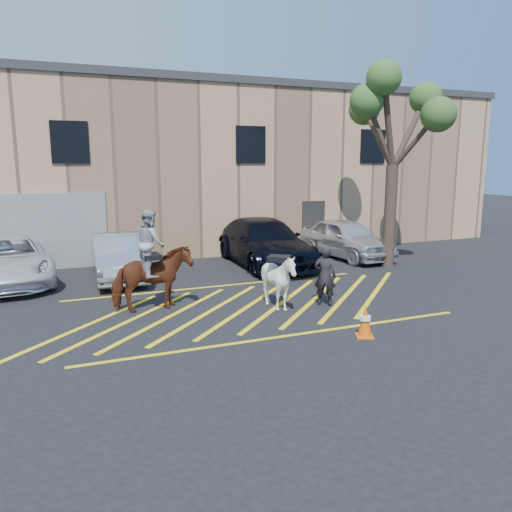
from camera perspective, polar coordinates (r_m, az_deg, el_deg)
name	(u,v)px	position (r m, az deg, el deg)	size (l,w,h in m)	color
ground	(243,304)	(13.97, -1.45, -5.52)	(90.00, 90.00, 0.00)	black
car_white_pickup	(6,260)	(18.06, -26.64, -0.44)	(2.55, 5.52, 1.53)	white
car_silver_sedan	(118,257)	(17.51, -15.48, -0.07)	(1.58, 4.53, 1.49)	#9BA1A9
car_blue_suv	(264,242)	(19.16, 0.95, 1.59)	(2.44, 5.99, 1.74)	black
car_white_suv	(346,238)	(20.92, 10.25, 2.01)	(1.89, 4.70, 1.60)	silver
handler	(325,276)	(13.81, 7.90, -2.25)	(0.61, 0.40, 1.66)	black
warehouse	(155,167)	(24.99, -11.51, 9.92)	(32.42, 10.20, 7.30)	tan
hatching_zone	(247,307)	(13.70, -1.00, -5.82)	(12.60, 5.12, 0.01)	yellow
mounted_bay	(151,270)	(13.40, -11.86, -1.63)	(2.11, 1.07, 2.71)	#5E2C16
saddled_white	(279,281)	(13.34, 2.63, -2.82)	(1.87, 1.89, 1.56)	white
traffic_cone	(365,321)	(11.61, 12.36, -7.29)	(0.50, 0.50, 0.73)	orange
tree	(395,111)	(19.26, 15.59, 15.66)	(3.99, 4.37, 7.31)	#443429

